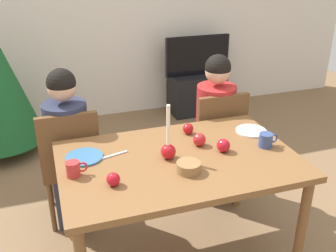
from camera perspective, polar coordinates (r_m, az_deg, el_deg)
back_wall at (r=4.59m, az=-9.93°, el=17.05°), size 6.40×0.10×2.60m
dining_table at (r=2.37m, az=1.54°, el=-6.41°), size 1.40×0.90×0.75m
chair_left at (r=2.86m, az=-13.98°, el=-4.83°), size 0.40×0.40×0.90m
chair_right at (r=3.12m, az=6.99°, el=-1.69°), size 0.40×0.40×0.90m
person_left_child at (r=2.87m, az=-14.16°, el=-3.52°), size 0.30×0.30×1.17m
person_right_child at (r=3.12m, az=6.79°, el=-0.49°), size 0.30×0.30×1.17m
tv_stand at (r=4.85m, az=4.13°, el=4.80°), size 0.64×0.40×0.48m
tv at (r=4.71m, az=4.31°, el=10.19°), size 0.79×0.05×0.46m
candle_centerpiece at (r=2.29m, az=0.04°, el=-3.20°), size 0.09×0.09×0.34m
plate_left at (r=2.37m, az=-12.08°, el=-4.43°), size 0.22×0.22×0.01m
plate_right at (r=2.70m, az=11.97°, el=-0.69°), size 0.20×0.20×0.01m
mug_left at (r=2.19m, az=-13.54°, el=-6.09°), size 0.12×0.08×0.09m
mug_right at (r=2.51m, az=14.07°, el=-1.99°), size 0.13×0.09×0.09m
fork_left at (r=2.37m, az=-7.90°, el=-4.21°), size 0.18×0.06×0.01m
bowl_walnuts at (r=2.18m, az=3.06°, el=-5.97°), size 0.14×0.14×0.06m
apple_near_candle at (r=2.08m, az=-7.96°, el=-7.68°), size 0.07×0.07×0.07m
apple_by_left_plate at (r=2.60m, az=2.95°, el=-0.39°), size 0.07×0.07×0.07m
apple_by_right_mug at (r=2.40m, az=8.06°, el=-2.81°), size 0.08×0.08×0.08m
apple_far_edge at (r=2.45m, az=4.58°, el=-1.97°), size 0.08×0.08×0.08m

